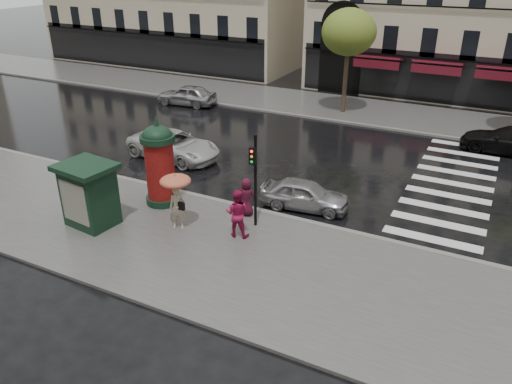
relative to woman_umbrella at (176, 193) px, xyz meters
The scene contains 17 objects.
ground 3.24m from the woman_umbrella, ahead, with size 160.00×160.00×0.00m, color black.
near_sidewalk 3.30m from the woman_umbrella, 15.88° to the right, with size 90.00×7.00×0.12m, color #474744.
far_sidewalk 18.97m from the woman_umbrella, 81.46° to the left, with size 90.00×6.00×0.12m, color #474744.
near_kerb 4.18m from the woman_umbrella, 43.87° to the left, with size 90.00×0.25×0.14m, color slate.
far_kerb 16.02m from the woman_umbrella, 79.85° to the left, with size 90.00×0.25×0.14m, color slate.
zebra_crossing 12.91m from the woman_umbrella, 46.55° to the left, with size 3.60×11.75×0.01m, color silver.
tree_far_left 18.08m from the woman_umbrella, 87.38° to the left, with size 3.40×3.40×6.64m.
woman_umbrella is the anchor object (origin of this frame).
woman_red 2.42m from the woman_umbrella, 12.33° to the left, with size 0.90×0.70×1.86m, color #9B1343.
man_burgundy 2.87m from the woman_umbrella, 48.85° to the left, with size 0.76×0.50×1.56m, color #450D20.
morris_column 2.38m from the woman_umbrella, 141.20° to the left, with size 1.42×1.42×3.81m.
traffic_light 3.01m from the woman_umbrella, 29.35° to the left, with size 0.23×0.34×3.68m.
newsstand 3.38m from the woman_umbrella, 158.54° to the right, with size 2.24×1.96×2.48m.
car_silver 5.40m from the woman_umbrella, 47.19° to the left, with size 1.48×3.69×1.26m, color #ACACB1.
car_white 7.62m from the woman_umbrella, 126.53° to the left, with size 2.32×5.03×1.40m, color beige.
car_black 18.32m from the woman_umbrella, 53.43° to the left, with size 1.97×4.86×1.41m, color black.
car_far_silver 17.54m from the woman_umbrella, 122.93° to the left, with size 1.67×4.16×1.42m, color #A6A5AA.
Camera 1 is at (7.38, -13.24, 9.67)m, focal length 35.00 mm.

